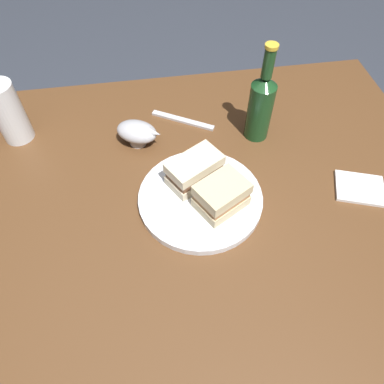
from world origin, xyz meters
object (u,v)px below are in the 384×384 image
(cider_bottle, at_px, (261,105))
(fork, at_px, (183,120))
(sandwich_half_left, at_px, (221,195))
(pint_glass, at_px, (10,116))
(plate, at_px, (200,198))
(napkin, at_px, (360,188))
(gravy_boat, at_px, (137,132))
(sandwich_half_right, at_px, (195,170))

(cider_bottle, bearing_deg, fork, -23.57)
(sandwich_half_left, bearing_deg, pint_glass, -33.25)
(sandwich_half_left, bearing_deg, plate, -36.99)
(pint_glass, relative_size, napkin, 1.46)
(gravy_boat, height_order, fork, gravy_boat)
(napkin, xyz_separation_m, fork, (0.38, -0.30, -0.00))
(fork, bearing_deg, napkin, -7.96)
(pint_glass, distance_m, napkin, 0.87)
(gravy_boat, bearing_deg, pint_glass, -13.42)
(plate, height_order, cider_bottle, cider_bottle)
(plate, relative_size, napkin, 2.57)
(sandwich_half_left, distance_m, napkin, 0.34)
(gravy_boat, distance_m, cider_bottle, 0.31)
(plate, bearing_deg, sandwich_half_right, -83.80)
(pint_glass, height_order, napkin, pint_glass)
(gravy_boat, xyz_separation_m, cider_bottle, (-0.31, 0.01, 0.06))
(cider_bottle, height_order, napkin, cider_bottle)
(sandwich_half_left, relative_size, cider_bottle, 0.51)
(cider_bottle, distance_m, napkin, 0.31)
(plate, relative_size, gravy_boat, 2.23)
(sandwich_half_right, relative_size, fork, 0.79)
(sandwich_half_right, height_order, cider_bottle, cider_bottle)
(sandwich_half_right, height_order, fork, sandwich_half_right)
(cider_bottle, relative_size, fork, 1.43)
(pint_glass, height_order, cider_bottle, cider_bottle)
(sandwich_half_left, bearing_deg, sandwich_half_right, -60.39)
(sandwich_half_left, xyz_separation_m, pint_glass, (0.48, -0.31, 0.02))
(plate, distance_m, cider_bottle, 0.28)
(sandwich_half_right, xyz_separation_m, napkin, (-0.38, 0.08, -0.05))
(gravy_boat, bearing_deg, fork, -152.10)
(sandwich_half_right, xyz_separation_m, cider_bottle, (-0.19, -0.14, 0.05))
(sandwich_half_left, height_order, napkin, sandwich_half_left)
(pint_glass, distance_m, fork, 0.44)
(sandwich_half_left, xyz_separation_m, gravy_boat, (0.17, -0.24, -0.01))
(napkin, bearing_deg, fork, -38.41)
(gravy_boat, bearing_deg, cider_bottle, 177.32)
(plate, distance_m, sandwich_half_left, 0.07)
(napkin, bearing_deg, sandwich_half_left, 0.82)
(napkin, relative_size, fork, 0.61)
(sandwich_half_left, height_order, pint_glass, pint_glass)
(sandwich_half_left, distance_m, cider_bottle, 0.27)
(sandwich_half_left, xyz_separation_m, sandwich_half_right, (0.05, -0.08, -0.00))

